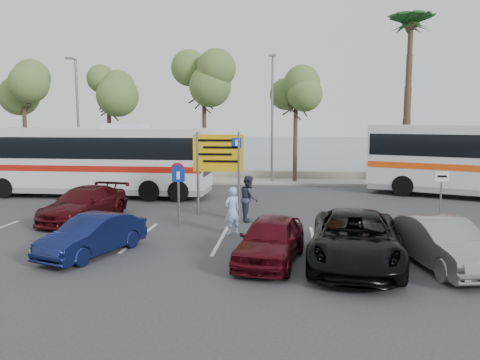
# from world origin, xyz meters

# --- Properties ---
(ground) EXTENTS (120.00, 120.00, 0.00)m
(ground) POSITION_xyz_m (0.00, 0.00, 0.00)
(ground) COLOR #323234
(ground) RESTS_ON ground
(kerb_strip) EXTENTS (44.00, 2.40, 0.15)m
(kerb_strip) POSITION_xyz_m (0.00, 14.00, 0.07)
(kerb_strip) COLOR gray
(kerb_strip) RESTS_ON ground
(seawall) EXTENTS (48.00, 0.80, 0.60)m
(seawall) POSITION_xyz_m (0.00, 16.00, 0.30)
(seawall) COLOR gray
(seawall) RESTS_ON ground
(sea) EXTENTS (140.00, 140.00, 0.00)m
(sea) POSITION_xyz_m (0.00, 60.00, 0.01)
(sea) COLOR #3C4B61
(sea) RESTS_ON ground
(tree_far_left) EXTENTS (3.20, 3.20, 7.60)m
(tree_far_left) POSITION_xyz_m (-14.00, 14.00, 6.33)
(tree_far_left) COLOR #382619
(tree_far_left) RESTS_ON kerb_strip
(tree_left) EXTENTS (3.20, 3.20, 7.20)m
(tree_left) POSITION_xyz_m (-8.00, 14.00, 6.00)
(tree_left) COLOR #382619
(tree_left) RESTS_ON kerb_strip
(tree_mid) EXTENTS (3.20, 3.20, 8.00)m
(tree_mid) POSITION_xyz_m (-1.50, 14.00, 6.65)
(tree_mid) COLOR #382619
(tree_mid) RESTS_ON kerb_strip
(tree_right) EXTENTS (3.20, 3.20, 7.40)m
(tree_right) POSITION_xyz_m (4.50, 14.00, 6.17)
(tree_right) COLOR #382619
(tree_right) RESTS_ON kerb_strip
(palm_tree) EXTENTS (4.80, 4.80, 11.20)m
(palm_tree) POSITION_xyz_m (11.50, 14.00, 9.87)
(palm_tree) COLOR #382619
(palm_tree) RESTS_ON kerb_strip
(street_lamp_left) EXTENTS (0.45, 1.15, 8.01)m
(street_lamp_left) POSITION_xyz_m (-10.00, 13.52, 4.60)
(street_lamp_left) COLOR slate
(street_lamp_left) RESTS_ON kerb_strip
(street_lamp_right) EXTENTS (0.45, 1.15, 8.01)m
(street_lamp_right) POSITION_xyz_m (3.00, 13.52, 4.60)
(street_lamp_right) COLOR slate
(street_lamp_right) RESTS_ON kerb_strip
(direction_sign) EXTENTS (2.20, 0.12, 3.60)m
(direction_sign) POSITION_xyz_m (1.00, 3.20, 2.43)
(direction_sign) COLOR slate
(direction_sign) RESTS_ON ground
(sign_no_stop) EXTENTS (0.60, 0.08, 2.35)m
(sign_no_stop) POSITION_xyz_m (-0.60, 2.38, 1.58)
(sign_no_stop) COLOR slate
(sign_no_stop) RESTS_ON ground
(sign_parking) EXTENTS (0.50, 0.07, 2.25)m
(sign_parking) POSITION_xyz_m (-0.20, 0.79, 1.47)
(sign_parking) COLOR slate
(sign_parking) RESTS_ON ground
(sign_taxi) EXTENTS (0.50, 0.07, 2.20)m
(sign_taxi) POSITION_xyz_m (9.80, 1.49, 1.42)
(sign_taxi) COLOR slate
(sign_taxi) RESTS_ON ground
(lane_markings) EXTENTS (12.02, 4.20, 0.01)m
(lane_markings) POSITION_xyz_m (-1.14, -1.00, 0.00)
(lane_markings) COLOR silver
(lane_markings) RESTS_ON ground
(coach_bus_left) EXTENTS (12.74, 3.07, 3.95)m
(coach_bus_left) POSITION_xyz_m (-6.50, 7.56, 1.83)
(coach_bus_left) COLOR silver
(coach_bus_left) RESTS_ON ground
(car_blue) EXTENTS (2.50, 3.93, 1.22)m
(car_blue) POSITION_xyz_m (-1.94, -3.28, 0.61)
(car_blue) COLOR #0E1745
(car_blue) RESTS_ON ground
(car_maroon) EXTENTS (2.69, 4.96, 1.36)m
(car_maroon) POSITION_xyz_m (-4.34, 1.50, 0.68)
(car_maroon) COLOR #460B10
(car_maroon) RESTS_ON ground
(car_red) EXTENTS (2.26, 4.18, 1.35)m
(car_red) POSITION_xyz_m (3.50, -3.50, 0.68)
(car_red) COLOR #4C0A14
(car_red) RESTS_ON ground
(suv_black) EXTENTS (3.13, 5.65, 1.50)m
(suv_black) POSITION_xyz_m (5.90, -3.50, 0.75)
(suv_black) COLOR black
(suv_black) RESTS_ON ground
(car_silver_b) EXTENTS (2.29, 4.41, 1.38)m
(car_silver_b) POSITION_xyz_m (8.30, -3.50, 0.69)
(car_silver_b) COLOR gray
(car_silver_b) RESTS_ON ground
(pedestrian_near) EXTENTS (0.75, 0.72, 1.73)m
(pedestrian_near) POSITION_xyz_m (2.00, -0.24, 0.86)
(pedestrian_near) COLOR #98B4DD
(pedestrian_near) RESTS_ON ground
(pedestrian_far) EXTENTS (0.87, 1.03, 1.88)m
(pedestrian_far) POSITION_xyz_m (2.42, 2.05, 0.94)
(pedestrian_far) COLOR #313349
(pedestrian_far) RESTS_ON ground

